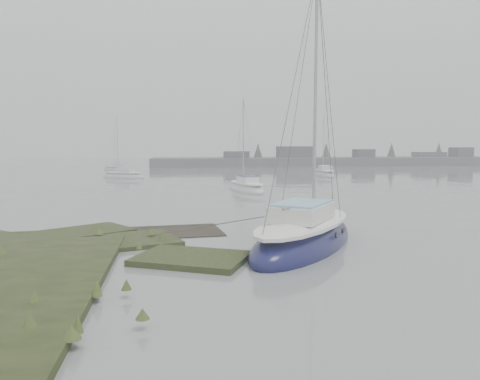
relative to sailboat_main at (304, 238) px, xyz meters
name	(u,v)px	position (x,y,z in m)	size (l,w,h in m)	color
ground	(175,183)	(-4.70, 29.01, -0.34)	(160.00, 160.00, 0.00)	slate
far_shoreline	(333,161)	(22.14, 60.91, 0.51)	(60.00, 8.00, 4.15)	#4C4F51
sailboat_main	(304,238)	(0.00, 0.00, 0.00)	(6.67, 7.93, 11.13)	#0F113A
sailboat_white	(247,188)	(0.97, 20.41, -0.10)	(3.14, 5.97, 8.03)	silver
sailboat_far_a	(123,176)	(-10.39, 36.33, -0.12)	(5.32, 3.93, 7.25)	silver
sailboat_far_b	(325,174)	(12.60, 36.17, -0.09)	(2.27, 5.83, 8.07)	#ACB1B6
sailboat_far_c	(119,169)	(-12.54, 51.00, -0.15)	(4.80, 2.88, 6.44)	#A2A7AC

